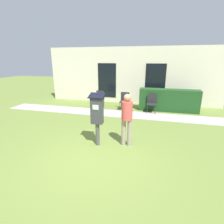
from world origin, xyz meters
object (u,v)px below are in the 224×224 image
outdoor_chair_left (100,98)px  outdoor_chair_middle (125,100)px  parking_meter (97,113)px  person_standing (127,116)px  outdoor_chair_right (152,102)px

outdoor_chair_left → outdoor_chair_middle: 1.38m
parking_meter → person_standing: 0.87m
person_standing → outdoor_chair_left: bearing=88.0°
person_standing → outdoor_chair_middle: person_standing is taller
outdoor_chair_left → outdoor_chair_right: same height
outdoor_chair_middle → outdoor_chair_right: (1.37, -0.18, 0.00)m
outdoor_chair_left → outdoor_chair_right: 2.76m
person_standing → outdoor_chair_left: person_standing is taller
parking_meter → outdoor_chair_left: (-1.30, 4.16, -0.49)m
outdoor_chair_right → parking_meter: bearing=-118.0°
outdoor_chair_left → outdoor_chair_right: size_ratio=1.00×
outdoor_chair_left → outdoor_chair_right: (2.75, -0.27, 0.00)m
person_standing → outdoor_chair_right: bearing=50.2°
person_standing → outdoor_chair_left: (-2.15, 3.95, -0.40)m
outdoor_chair_right → person_standing: bearing=-106.9°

